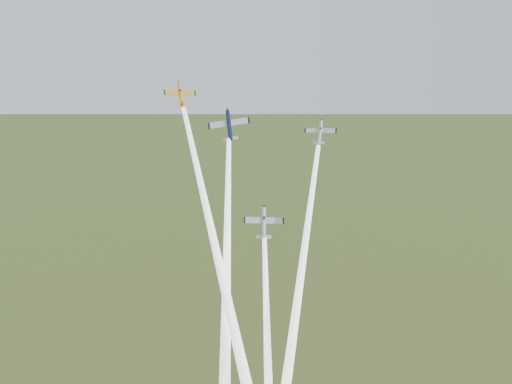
% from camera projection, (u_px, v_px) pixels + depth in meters
% --- Properties ---
extents(plane_yellow, '(7.53, 6.53, 6.44)m').
position_uv_depth(plane_yellow, '(180.00, 94.00, 130.23)').
color(plane_yellow, '#D09512').
extents(smoke_trail_yellow, '(14.84, 45.31, 62.50)m').
position_uv_depth(smoke_trail_yellow, '(225.00, 288.00, 116.82)').
color(smoke_trail_yellow, white).
extents(plane_navy, '(9.21, 7.51, 9.07)m').
position_uv_depth(plane_navy, '(229.00, 125.00, 133.18)').
color(plane_navy, '#0D1739').
extents(smoke_trail_navy, '(7.74, 38.93, 52.30)m').
position_uv_depth(smoke_trail_navy, '(226.00, 289.00, 120.16)').
color(smoke_trail_navy, white).
extents(plane_silver_right, '(8.18, 7.29, 6.34)m').
position_uv_depth(plane_silver_right, '(320.00, 132.00, 135.55)').
color(plane_silver_right, '#A8B1B6').
extents(smoke_trail_silver_right, '(20.54, 43.49, 62.42)m').
position_uv_depth(smoke_trail_silver_right, '(294.00, 325.00, 121.01)').
color(smoke_trail_silver_right, white).
extents(plane_silver_low, '(9.26, 6.86, 7.87)m').
position_uv_depth(plane_silver_low, '(264.00, 223.00, 132.98)').
color(plane_silver_low, '#A4AAB2').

